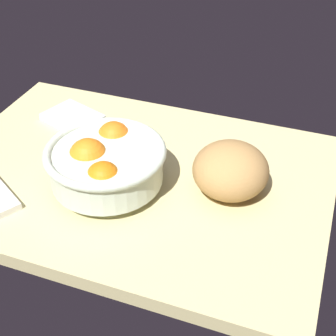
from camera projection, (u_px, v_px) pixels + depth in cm
name	position (u px, v px, depth cm)	size (l,w,h in cm)	color
ground_plane	(133.00, 179.00, 100.54)	(77.74, 55.20, 3.00)	#C9BC81
fruit_bowl	(105.00, 162.00, 92.98)	(22.83, 22.83, 10.35)	silver
bread_loaf	(231.00, 170.00, 92.10)	(14.28, 14.24, 10.09)	#B0824A
napkin_folded	(73.00, 118.00, 115.22)	(12.42, 9.54, 1.49)	silver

